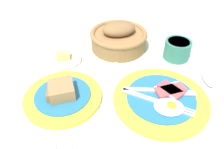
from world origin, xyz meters
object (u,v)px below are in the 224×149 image
(bread_plate, at_px, (62,95))
(teaspoon_by_saucer, at_px, (205,73))
(bread_basket, at_px, (119,38))
(fork_on_cloth, at_px, (48,149))
(teaspoon_near_cup, at_px, (119,78))
(sugar_cup, at_px, (177,49))
(breakfast_plate, at_px, (161,99))
(butter_dish, at_px, (64,59))

(bread_plate, relative_size, teaspoon_by_saucer, 1.03)
(bread_basket, relative_size, fork_on_cloth, 1.03)
(teaspoon_near_cup, bearing_deg, sugar_cup, 116.46)
(breakfast_plate, xyz_separation_m, teaspoon_by_saucer, (0.14, 0.11, -0.00))
(bread_plate, xyz_separation_m, butter_dish, (-0.03, 0.17, -0.01))
(sugar_cup, bearing_deg, fork_on_cloth, -134.74)
(breakfast_plate, relative_size, teaspoon_by_saucer, 1.26)
(teaspoon_near_cup, xyz_separation_m, fork_on_cloth, (-0.15, -0.22, -0.00))
(bread_plate, distance_m, bread_basket, 0.29)
(bread_plate, height_order, teaspoon_near_cup, bread_plate)
(bread_plate, relative_size, fork_on_cloth, 1.08)
(breakfast_plate, bearing_deg, butter_dish, 148.67)
(breakfast_plate, height_order, sugar_cup, sugar_cup)
(bread_plate, xyz_separation_m, fork_on_cloth, (-0.00, -0.15, -0.01))
(butter_dish, height_order, teaspoon_by_saucer, butter_dish)
(sugar_cup, relative_size, fork_on_cloth, 0.45)
(breakfast_plate, relative_size, butter_dish, 2.20)
(bread_plate, relative_size, bread_basket, 1.04)
(butter_dish, xyz_separation_m, teaspoon_near_cup, (0.17, -0.09, -0.00))
(sugar_cup, bearing_deg, teaspoon_by_saucer, -53.19)
(breakfast_plate, distance_m, sugar_cup, 0.21)
(bread_plate, xyz_separation_m, sugar_cup, (0.33, 0.19, 0.02))
(teaspoon_near_cup, bearing_deg, butter_dish, -122.28)
(bread_basket, distance_m, fork_on_cloth, 0.42)
(teaspoon_near_cup, bearing_deg, breakfast_plate, 47.48)
(butter_dish, height_order, teaspoon_near_cup, butter_dish)
(bread_basket, bearing_deg, teaspoon_by_saucer, -29.86)
(sugar_cup, height_order, bread_basket, bread_basket)
(fork_on_cloth, bearing_deg, teaspoon_near_cup, 47.81)
(fork_on_cloth, bearing_deg, bread_plate, 79.68)
(bread_basket, bearing_deg, fork_on_cloth, -110.77)
(breakfast_plate, xyz_separation_m, teaspoon_near_cup, (-0.11, 0.08, -0.00))
(sugar_cup, bearing_deg, butter_dish, -175.74)
(bread_basket, height_order, teaspoon_near_cup, bread_basket)
(butter_dish, distance_m, teaspoon_by_saucer, 0.43)
(teaspoon_by_saucer, relative_size, fork_on_cloth, 1.04)
(bread_plate, bearing_deg, bread_basket, 59.76)
(teaspoon_by_saucer, xyz_separation_m, teaspoon_near_cup, (-0.25, -0.03, 0.00))
(sugar_cup, relative_size, teaspoon_near_cup, 0.43)
(bread_plate, distance_m, teaspoon_by_saucer, 0.41)
(butter_dish, bearing_deg, bread_plate, -80.42)
(breakfast_plate, xyz_separation_m, sugar_cup, (0.08, 0.20, 0.02))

